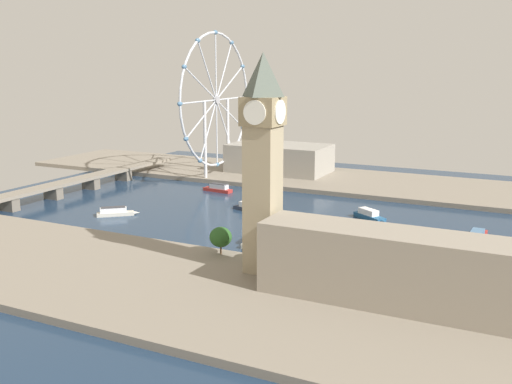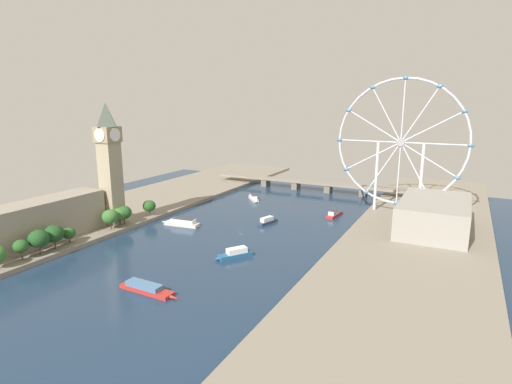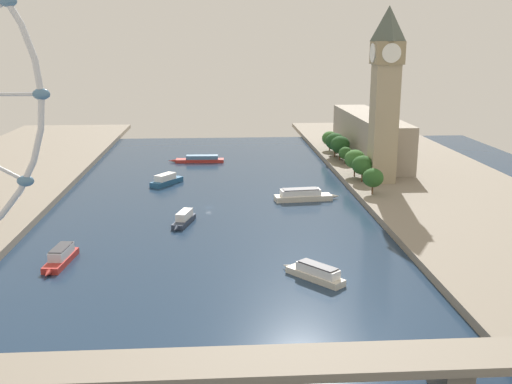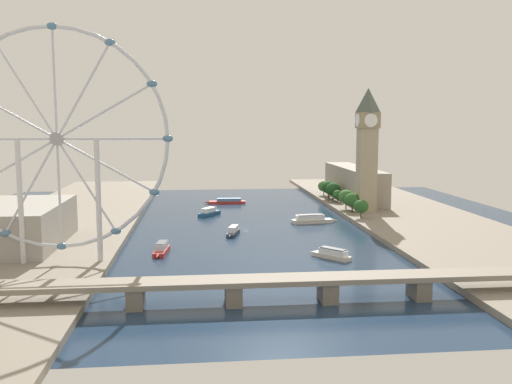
# 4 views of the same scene
# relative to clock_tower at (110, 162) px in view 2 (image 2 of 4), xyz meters

# --- Properties ---
(ground_plane) EXTENTS (401.11, 401.11, 0.00)m
(ground_plane) POSITION_rel_clock_tower_xyz_m (88.20, 33.34, -48.24)
(ground_plane) COLOR #1E334C
(riverbank_left) EXTENTS (90.00, 520.00, 3.00)m
(riverbank_left) POSITION_rel_clock_tower_xyz_m (-27.35, 33.34, -46.74)
(riverbank_left) COLOR gray
(riverbank_left) RESTS_ON ground_plane
(riverbank_right) EXTENTS (90.00, 520.00, 3.00)m
(riverbank_right) POSITION_rel_clock_tower_xyz_m (203.76, 33.34, -46.74)
(riverbank_right) COLOR gray
(riverbank_right) RESTS_ON ground_plane
(clock_tower) EXTENTS (15.10, 15.10, 86.94)m
(clock_tower) POSITION_rel_clock_tower_xyz_m (0.00, 0.00, 0.00)
(clock_tower) COLOR tan
(clock_tower) RESTS_ON riverbank_left
(parliament_block) EXTENTS (22.00, 118.41, 26.24)m
(parliament_block) POSITION_rel_clock_tower_xyz_m (-10.42, -67.20, -32.12)
(parliament_block) COLOR gray
(parliament_block) RESTS_ON riverbank_left
(tree_row_embankment) EXTENTS (13.21, 127.58, 14.98)m
(tree_row_embankment) POSITION_rel_clock_tower_xyz_m (9.99, -35.57, -36.61)
(tree_row_embankment) COLOR #513823
(tree_row_embankment) RESTS_ON riverbank_left
(ferris_wheel) EXTENTS (102.28, 3.20, 106.38)m
(ferris_wheel) POSITION_rel_clock_tower_xyz_m (180.46, 125.95, 9.88)
(ferris_wheel) COLOR silver
(ferris_wheel) RESTS_ON riverbank_right
(riverside_hall) EXTENTS (44.07, 75.64, 21.38)m
(riverside_hall) POSITION_rel_clock_tower_xyz_m (211.16, 87.92, -34.55)
(riverside_hall) COLOR gray
(riverside_hall) RESTS_ON riverbank_right
(river_bridge) EXTENTS (213.11, 12.64, 9.59)m
(river_bridge) POSITION_rel_clock_tower_xyz_m (88.20, 184.37, -40.98)
(river_bridge) COLOR gray
(river_bridge) RESTS_ON ground_plane
(tour_boat_0) EXTENTS (18.51, 20.76, 5.25)m
(tour_boat_0) POSITION_rel_clock_tower_xyz_m (53.62, 120.02, -46.01)
(tour_boat_0) COLOR beige
(tour_boat_0) RESTS_ON ground_plane
(tour_boat_1) EXTENTS (34.79, 7.73, 4.26)m
(tour_boat_1) POSITION_rel_clock_tower_xyz_m (94.79, -71.59, -46.44)
(tour_boat_1) COLOR #B22D28
(tour_boat_1) RESTS_ON ground_plane
(tour_boat_2) EXTENTS (9.36, 21.27, 5.19)m
(tour_boat_2) POSITION_rel_clock_tower_xyz_m (98.09, 58.07, -46.11)
(tour_boat_2) COLOR #2D384C
(tour_boat_2) RESTS_ON ground_plane
(tour_boat_3) EXTENTS (7.84, 24.78, 5.61)m
(tour_boat_3) POSITION_rel_clock_tower_xyz_m (137.33, 100.56, -45.95)
(tour_boat_3) COLOR #B22D28
(tour_boat_3) RESTS_ON ground_plane
(tour_boat_4) EXTENTS (17.17, 22.69, 5.75)m
(tour_boat_4) POSITION_rel_clock_tower_xyz_m (110.61, -13.18, -45.92)
(tour_boat_4) COLOR #235684
(tour_boat_4) RESTS_ON ground_plane
(tour_boat_5) EXTENTS (31.88, 9.88, 5.72)m
(tour_boat_5) POSITION_rel_clock_tower_xyz_m (43.67, 23.83, -45.83)
(tour_boat_5) COLOR beige
(tour_boat_5) RESTS_ON ground_plane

